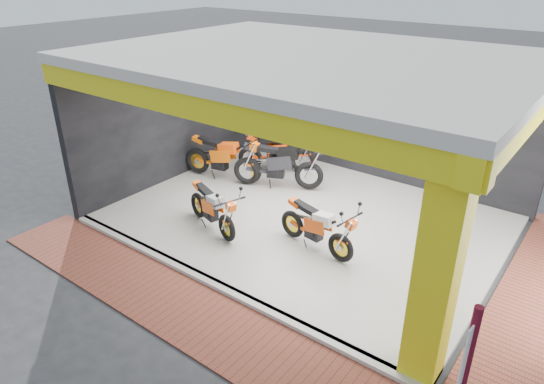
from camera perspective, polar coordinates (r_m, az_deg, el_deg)
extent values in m
plane|color=#2D2D30|center=(9.55, -2.69, -8.04)|extent=(80.00, 80.00, 0.00)
cube|color=silver|center=(10.91, 4.01, -3.15)|extent=(8.00, 6.00, 0.10)
cube|color=beige|center=(9.71, 4.66, 15.52)|extent=(8.40, 6.40, 0.20)
cube|color=black|center=(12.79, 12.01, 9.02)|extent=(8.20, 0.20, 3.50)
cube|color=black|center=(12.77, -11.49, 9.03)|extent=(0.20, 6.20, 3.50)
cube|color=yellow|center=(6.54, 18.92, -8.79)|extent=(0.50, 0.50, 3.50)
cube|color=yellow|center=(7.49, -8.17, 9.93)|extent=(8.40, 0.30, 0.40)
cube|color=yellow|center=(8.39, 28.48, 8.81)|extent=(0.30, 6.40, 0.40)
cube|color=silver|center=(8.91, -6.95, -10.63)|extent=(8.00, 0.20, 0.10)
cube|color=brown|center=(8.52, -10.63, -13.21)|extent=(9.00, 1.40, 0.03)
cube|color=brown|center=(9.65, 29.02, -11.27)|extent=(1.40, 7.00, 0.03)
cube|color=white|center=(5.43, 22.17, -17.04)|extent=(0.04, 0.33, 0.75)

